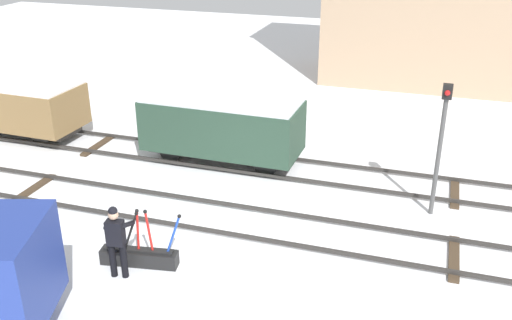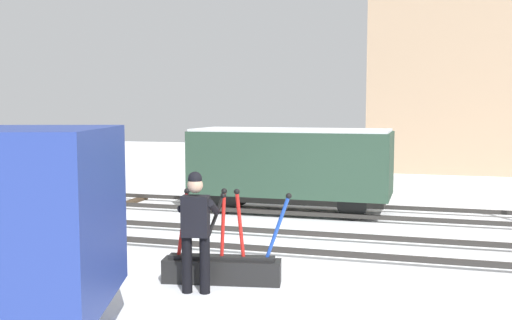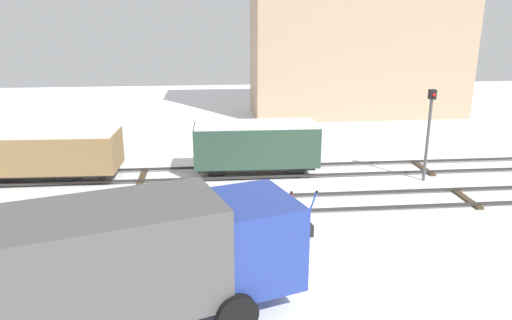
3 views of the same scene
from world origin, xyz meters
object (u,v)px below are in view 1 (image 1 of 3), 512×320
(signal_post, at_px, (441,137))
(freight_car_far_end, at_px, (4,103))
(rail_worker, at_px, (116,237))
(switch_lever_frame, at_px, (139,255))
(freight_car_back_track, at_px, (222,127))

(signal_post, xyz_separation_m, freight_car_far_end, (-14.82, 1.40, -1.05))
(rail_worker, height_order, freight_car_far_end, freight_car_far_end)
(signal_post, height_order, freight_car_far_end, signal_post)
(switch_lever_frame, bearing_deg, rail_worker, -121.03)
(rail_worker, distance_m, signal_post, 8.36)
(switch_lever_frame, bearing_deg, signal_post, 26.46)
(switch_lever_frame, xyz_separation_m, freight_car_back_track, (-0.22, 5.96, 0.99))
(switch_lever_frame, height_order, rail_worker, rail_worker)
(rail_worker, xyz_separation_m, freight_car_far_end, (-8.31, 6.49, 0.18))
(freight_car_far_end, relative_size, freight_car_back_track, 1.17)
(freight_car_far_end, bearing_deg, signal_post, -3.55)
(switch_lever_frame, relative_size, freight_car_back_track, 0.39)
(switch_lever_frame, relative_size, rail_worker, 1.12)
(signal_post, relative_size, freight_car_back_track, 0.72)
(switch_lever_frame, relative_size, signal_post, 0.55)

